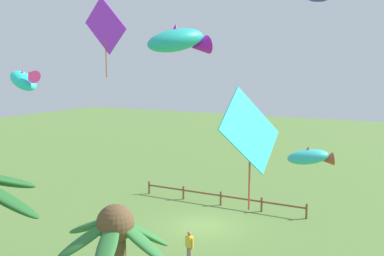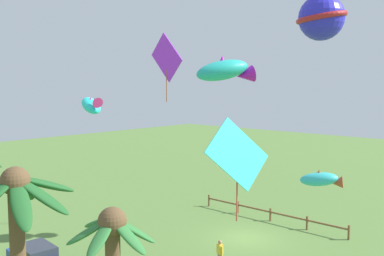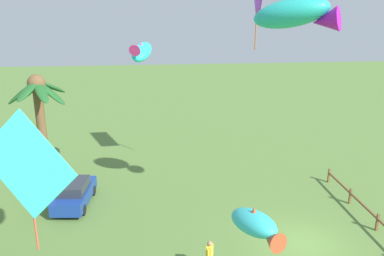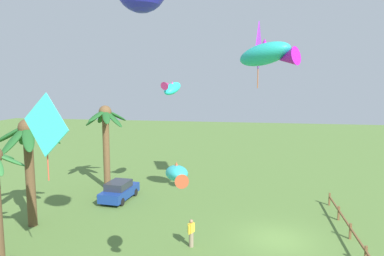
{
  "view_description": "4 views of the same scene",
  "coord_description": "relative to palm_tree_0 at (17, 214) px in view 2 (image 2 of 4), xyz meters",
  "views": [
    {
      "loc": [
        -11.5,
        22.73,
        9.3
      ],
      "look_at": [
        -1.94,
        5.01,
        6.58
      ],
      "focal_mm": 41.92,
      "sensor_mm": 36.0,
      "label": 1
    },
    {
      "loc": [
        -15.94,
        22.81,
        9.88
      ],
      "look_at": [
        -0.63,
        5.89,
        7.65
      ],
      "focal_mm": 41.16,
      "sensor_mm": 36.0,
      "label": 2
    },
    {
      "loc": [
        -16.32,
        7.11,
        11.24
      ],
      "look_at": [
        -2.42,
        5.68,
        6.86
      ],
      "focal_mm": 37.55,
      "sensor_mm": 36.0,
      "label": 3
    },
    {
      "loc": [
        -20.49,
        1.65,
        9.24
      ],
      "look_at": [
        -0.86,
        4.96,
        6.61
      ],
      "focal_mm": 33.45,
      "sensor_mm": 36.0,
      "label": 4
    }
  ],
  "objects": [
    {
      "name": "spectator_0",
      "position": [
        -1.26,
        -10.53,
        -4.32
      ],
      "size": [
        0.51,
        0.37,
        1.59
      ],
      "color": "gray",
      "rests_on": "ground"
    },
    {
      "name": "kite_diamond_1",
      "position": [
        6.38,
        -14.1,
        6.58
      ],
      "size": [
        3.4,
        0.46,
        4.77
      ],
      "color": "#A82DE3"
    },
    {
      "name": "kite_fish_5",
      "position": [
        6.22,
        -7.77,
        3.6
      ],
      "size": [
        2.46,
        1.53,
        1.37
      ],
      "color": "#24E5D8"
    },
    {
      "name": "rail_fence",
      "position": [
        1.26,
        -19.6,
        -4.54
      ],
      "size": [
        11.79,
        0.12,
        0.95
      ],
      "color": "brown",
      "rests_on": "ground"
    },
    {
      "name": "kite_ball_4",
      "position": [
        -7.11,
        -9.71,
        7.49
      ],
      "size": [
        2.89,
        2.89,
        1.87
      ],
      "color": "#2B26CA"
    },
    {
      "name": "ground_plane",
      "position": [
        0.47,
        -15.39,
        -5.13
      ],
      "size": [
        120.0,
        120.0,
        0.0
      ],
      "primitive_type": "plane",
      "color": "#567A38"
    },
    {
      "name": "palm_tree_0",
      "position": [
        0.0,
        0.0,
        0.0
      ],
      "size": [
        4.19,
        4.55,
        6.91
      ],
      "color": "brown",
      "rests_on": "ground"
    },
    {
      "name": "kite_fish_2",
      "position": [
        -6.74,
        -10.91,
        0.52
      ],
      "size": [
        2.04,
        1.45,
        0.85
      ],
      "color": "#33C3C3"
    },
    {
      "name": "kite_fish_0",
      "position": [
        1.59,
        -14.57,
        5.64
      ],
      "size": [
        3.39,
        3.99,
        1.84
      ],
      "color": "#24B7AA"
    },
    {
      "name": "kite_diamond_3",
      "position": [
        -6.28,
        -5.15,
        2.24
      ],
      "size": [
        0.96,
        2.59,
        3.77
      ],
      "color": "#3EE8D8"
    }
  ]
}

